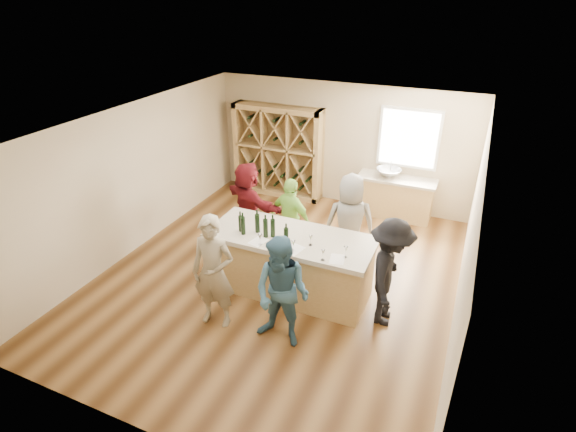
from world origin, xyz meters
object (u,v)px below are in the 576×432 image
at_px(wine_rack, 278,152).
at_px(sink, 389,173).
at_px(wine_bottle_d, 266,228).
at_px(person_near_left, 213,272).
at_px(person_far_left, 248,204).
at_px(wine_bottle_f, 286,237).
at_px(person_far_right, 350,223).
at_px(person_far_mid, 291,219).
at_px(wine_bottle_a, 241,224).
at_px(person_server, 389,273).
at_px(wine_bottle_c, 257,223).
at_px(person_near_right, 282,293).
at_px(wine_bottle_e, 273,228).
at_px(wine_bottle_b, 243,226).
at_px(tasting_counter_base, 291,266).

distance_m(wine_rack, sink, 2.70).
relative_size(wine_bottle_d, person_near_left, 0.17).
relative_size(sink, person_far_left, 0.32).
xyz_separation_m(wine_rack, wine_bottle_f, (1.91, -3.86, 0.13)).
distance_m(wine_bottle_d, person_far_right, 1.67).
bearing_deg(person_far_mid, wine_bottle_d, 111.51).
bearing_deg(wine_bottle_a, person_far_left, 113.69).
height_order(person_server, wine_bottle_f, person_server).
height_order(wine_bottle_c, person_near_right, person_near_right).
relative_size(person_far_right, person_far_left, 1.07).
bearing_deg(person_far_mid, wine_bottle_e, 116.63).
height_order(sink, wine_bottle_c, wine_bottle_c).
xyz_separation_m(sink, wine_bottle_f, (-0.79, -3.79, 0.22)).
bearing_deg(person_near_left, wine_bottle_c, 72.59).
distance_m(wine_rack, wine_bottle_e, 4.03).
bearing_deg(wine_bottle_d, person_far_right, 51.24).
bearing_deg(person_far_mid, wine_rack, -42.85).
bearing_deg(wine_bottle_d, wine_bottle_b, -170.84).
distance_m(wine_bottle_a, wine_bottle_b, 0.11).
height_order(wine_bottle_c, wine_bottle_e, wine_bottle_c).
bearing_deg(tasting_counter_base, wine_bottle_e, -151.71).
bearing_deg(wine_rack, person_far_right, -44.28).
bearing_deg(wine_bottle_e, wine_bottle_c, 173.23).
bearing_deg(wine_bottle_d, person_server, 2.30).
bearing_deg(wine_bottle_f, wine_bottle_d, 165.28).
relative_size(person_near_left, person_far_right, 1.00).
xyz_separation_m(tasting_counter_base, person_far_left, (-1.41, 1.18, 0.35)).
relative_size(wine_bottle_c, person_near_right, 0.19).
distance_m(wine_bottle_e, person_near_right, 1.27).
xyz_separation_m(wine_bottle_c, person_server, (2.19, -0.01, -0.36)).
bearing_deg(wine_bottle_a, wine_bottle_d, -1.17).
xyz_separation_m(wine_bottle_d, wine_bottle_f, (0.41, -0.11, -0.01)).
bearing_deg(person_far_right, sink, -115.18).
xyz_separation_m(wine_bottle_c, person_near_right, (0.92, -1.07, -0.38)).
xyz_separation_m(wine_bottle_a, person_far_left, (-0.60, 1.36, -0.36)).
bearing_deg(sink, wine_bottle_d, -107.96).
relative_size(person_far_right, wine_bottle_f, 6.10).
bearing_deg(person_far_left, wine_bottle_d, 153.30).
bearing_deg(wine_bottle_d, tasting_counter_base, 28.59).
bearing_deg(wine_bottle_a, tasting_counter_base, 12.76).
height_order(wine_bottle_a, wine_bottle_b, wine_bottle_b).
xyz_separation_m(sink, tasting_counter_base, (-0.84, -3.49, -0.51)).
distance_m(person_near_left, wine_bottle_f, 1.22).
bearing_deg(person_server, wine_bottle_a, 85.88).
bearing_deg(wine_bottle_d, person_far_left, 127.59).
bearing_deg(person_server, wine_bottle_d, 86.53).
height_order(sink, person_far_right, person_far_right).
relative_size(sink, wine_bottle_d, 1.72).
bearing_deg(wine_bottle_a, person_server, 1.66).
relative_size(person_near_left, person_far_left, 1.07).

